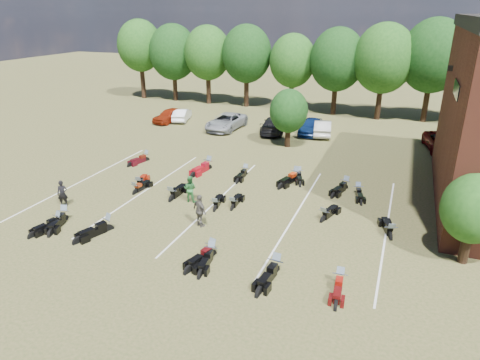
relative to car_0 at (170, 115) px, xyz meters
The scene contains 37 objects.
ground 24.90m from the car_0, 50.84° to the right, with size 160.00×160.00×0.00m, color brown.
car_0 is the anchor object (origin of this frame).
car_1 1.32m from the car_0, 47.77° to the left, with size 1.35×3.88×1.28m, color silver.
car_2 6.63m from the car_0, ahead, with size 2.53×5.48×1.52m, color gray.
car_3 11.33m from the car_0, ahead, with size 2.11×5.19×1.51m, color black.
car_4 14.71m from the car_0, ahead, with size 1.77×4.41×1.50m, color #0B1F4F.
car_5 15.82m from the car_0, ahead, with size 1.51×4.34×1.43m, color #A3A29E.
car_6 26.04m from the car_0, ahead, with size 2.43×5.27×1.46m, color #5C0509.
car_7 26.10m from the car_0, ahead, with size 2.02×4.98×1.44m, color #343539.
person_black 20.78m from the car_0, 77.50° to the right, with size 0.59×0.39×1.63m, color black.
person_green 20.29m from the car_0, 56.41° to the right, with size 0.81×0.63×1.66m, color #296F32.
person_grey 23.67m from the car_0, 55.94° to the right, with size 1.09×0.45×1.85m, color #4F4B43.
motorcycle_0 22.60m from the car_0, 74.83° to the right, with size 0.72×2.28×1.27m, color black, non-canonical shape.
motorcycle_1 23.20m from the car_0, 75.03° to the right, with size 0.66×2.08×1.16m, color black, non-canonical shape.
motorcycle_2 23.60m from the car_0, 67.91° to the right, with size 0.76×2.38×1.33m, color black, non-canonical shape.
motorcycle_3 26.97m from the car_0, 55.80° to the right, with size 0.68×2.13×1.19m, color black, non-canonical shape.
motorcycle_4 28.95m from the car_0, 50.64° to the right, with size 0.76×2.39×1.33m, color black, non-canonical shape.
motorcycle_5 26.81m from the car_0, 55.73° to the right, with size 0.72×2.27×1.27m, color black, non-canonical shape.
motorcycle_6 30.72m from the car_0, 46.42° to the right, with size 0.67×2.11×1.18m, color #450909, non-canonical shape.
motorcycle_7 17.77m from the car_0, 66.46° to the right, with size 0.67×2.10×1.17m, color maroon, non-canonical shape.
motorcycle_8 18.65m from the car_0, 66.66° to the right, with size 0.65×2.03×1.13m, color black, non-canonical shape.
motorcycle_9 19.93m from the car_0, 59.59° to the right, with size 0.76×2.37×1.32m, color black, non-canonical shape.
motorcycle_10 21.88m from the car_0, 53.01° to the right, with size 0.65×2.03×1.13m, color black, non-canonical shape.
motorcycle_11 22.06m from the car_0, 50.36° to the right, with size 0.65×2.03×1.13m, color black, non-canonical shape.
motorcycle_12 25.46m from the car_0, 40.48° to the right, with size 0.68×2.15×1.20m, color black, non-canonical shape.
motorcycle_13 28.64m from the car_0, 36.78° to the right, with size 0.70×2.19×1.22m, color black, non-canonical shape.
motorcycle_14 12.34m from the car_0, 68.56° to the right, with size 0.68×2.15×1.20m, color #3C0810, non-canonical shape.
motorcycle_15 15.06m from the car_0, 49.23° to the right, with size 0.81×2.53×1.41m, color maroon, non-canonical shape.
motorcycle_16 17.24m from the car_0, 42.06° to the right, with size 0.66×2.08×1.16m, color black, non-canonical shape.
motorcycle_17 19.81m from the car_0, 34.38° to the right, with size 0.79×2.48×1.38m, color black, non-canonical shape.
motorcycle_18 19.59m from the car_0, 32.89° to the right, with size 0.64×2.02×1.13m, color black, non-canonical shape.
motorcycle_19 23.95m from the car_0, 30.30° to the right, with size 0.65×2.03×1.13m, color black, non-canonical shape.
motorcycle_20 22.92m from the car_0, 30.25° to the right, with size 0.72×2.26×1.26m, color black, non-canonical shape.
tree_line 18.49m from the car_0, 33.38° to the left, with size 56.00×6.00×9.79m.
young_tree_near_building 32.04m from the car_0, 34.92° to the right, with size 2.80×2.80×4.16m.
young_tree_midfield 14.43m from the car_0, 15.49° to the right, with size 3.20×3.20×4.70m.
parking_lines 20.69m from the car_0, 52.04° to the right, with size 20.10×14.00×0.01m.
Camera 1 is at (7.10, -18.74, 11.00)m, focal length 32.00 mm.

